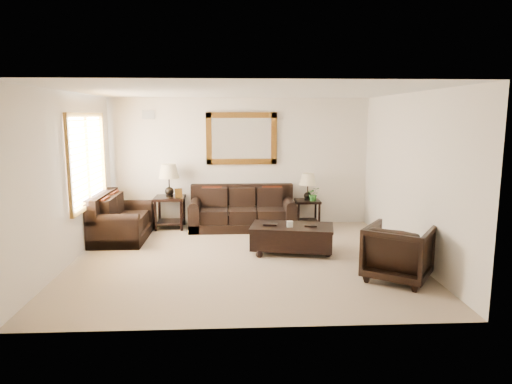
{
  "coord_description": "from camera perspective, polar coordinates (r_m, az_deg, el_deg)",
  "views": [
    {
      "loc": [
        -0.15,
        -7.25,
        2.33
      ],
      "look_at": [
        0.25,
        0.6,
        1.01
      ],
      "focal_mm": 32.0,
      "sensor_mm": 36.0,
      "label": 1
    }
  ],
  "objects": [
    {
      "name": "end_table_left",
      "position": [
        9.6,
        -10.78,
        0.66
      ],
      "size": [
        0.61,
        0.61,
        1.35
      ],
      "color": "black",
      "rests_on": "room"
    },
    {
      "name": "window",
      "position": [
        8.57,
        -20.27,
        3.72
      ],
      "size": [
        0.07,
        1.96,
        1.66
      ],
      "color": "white",
      "rests_on": "room"
    },
    {
      "name": "mirror",
      "position": [
        9.73,
        -1.82,
        6.7
      ],
      "size": [
        1.5,
        0.06,
        1.1
      ],
      "color": "#49330E",
      "rests_on": "room"
    },
    {
      "name": "loveseat",
      "position": [
        9.08,
        -16.72,
        -3.63
      ],
      "size": [
        0.93,
        1.57,
        0.88
      ],
      "rotation": [
        0.0,
        0.0,
        1.57
      ],
      "color": "black",
      "rests_on": "room"
    },
    {
      "name": "sofa",
      "position": [
        9.53,
        -1.72,
        -2.64
      ],
      "size": [
        2.17,
        0.94,
        0.89
      ],
      "color": "black",
      "rests_on": "room"
    },
    {
      "name": "end_table_right",
      "position": [
        9.71,
        6.47,
        0.02
      ],
      "size": [
        0.51,
        0.51,
        1.13
      ],
      "color": "black",
      "rests_on": "room"
    },
    {
      "name": "coffee_table",
      "position": [
        7.88,
        4.51,
        -5.46
      ],
      "size": [
        1.51,
        1.0,
        0.59
      ],
      "rotation": [
        0.0,
        0.0,
        -0.2
      ],
      "color": "black",
      "rests_on": "room"
    },
    {
      "name": "potted_plant",
      "position": [
        9.65,
        7.21,
        -0.43
      ],
      "size": [
        0.28,
        0.31,
        0.23
      ],
      "primitive_type": "imported",
      "rotation": [
        0.0,
        0.0,
        -0.08
      ],
      "color": "#1F531C",
      "rests_on": "end_table_right"
    },
    {
      "name": "armchair",
      "position": [
        6.85,
        17.38,
        -6.93
      ],
      "size": [
        1.16,
        1.15,
        0.88
      ],
      "primitive_type": "imported",
      "rotation": [
        0.0,
        0.0,
        2.53
      ],
      "color": "black",
      "rests_on": "floor"
    },
    {
      "name": "air_vent",
      "position": [
        9.88,
        -13.31,
        9.39
      ],
      "size": [
        0.25,
        0.02,
        0.18
      ],
      "primitive_type": "cube",
      "color": "#999999",
      "rests_on": "room"
    },
    {
      "name": "room",
      "position": [
        7.31,
        -1.73,
        1.83
      ],
      "size": [
        5.51,
        5.01,
        2.71
      ],
      "color": "#A0866E",
      "rests_on": "ground"
    }
  ]
}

